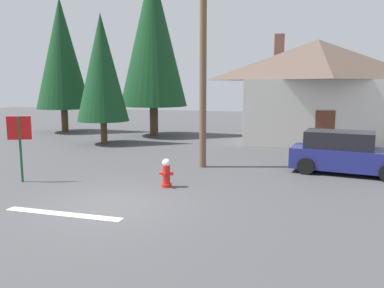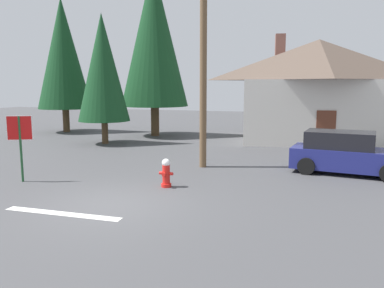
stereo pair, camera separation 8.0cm
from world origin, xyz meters
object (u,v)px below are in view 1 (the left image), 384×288
Objects in this scene: utility_pole at (203,59)px; parked_car at (345,153)px; fire_hydrant at (166,173)px; pine_tree_mid_left at (102,68)px; house at (316,89)px; stop_sign_near at (20,135)px; pine_tree_tall_left at (153,36)px; pine_tree_short_left at (62,54)px.

parked_car is at bearing 6.31° from utility_pole.
fire_hydrant is 0.13× the size of pine_tree_mid_left.
parked_car is at bearing -82.00° from house.
utility_pole reaches higher than fire_hydrant.
stop_sign_near is at bearing -76.98° from pine_tree_mid_left.
pine_tree_mid_left reaches higher than stop_sign_near.
utility_pole is 10.61m from house.
house is 10.72m from pine_tree_tall_left.
pine_tree_tall_left is 7.00m from pine_tree_short_left.
stop_sign_near reaches higher than parked_car.
utility_pole is at bearing -33.60° from pine_tree_short_left.
utility_pole is 6.54m from parked_car.
stop_sign_near is 0.25× the size of pine_tree_short_left.
pine_tree_short_left reaches higher than utility_pole.
house is at bearing 3.71° from pine_tree_short_left.
house is 1.11× the size of pine_tree_short_left.
pine_tree_short_left reaches higher than stop_sign_near.
pine_tree_short_left is (-12.91, 8.57, 1.16)m from utility_pole.
pine_tree_tall_left is at bearing 144.84° from parked_car.
house is at bearing 98.00° from parked_car.
pine_tree_tall_left is (-5.76, 12.07, 5.97)m from fire_hydrant.
stop_sign_near is 0.54× the size of parked_car.
pine_tree_mid_left is 0.78× the size of pine_tree_short_left.
utility_pole is (5.19, 4.35, 2.69)m from stop_sign_near.
stop_sign_near is 2.44× the size of fire_hydrant.
house is 1.43× the size of pine_tree_mid_left.
house is 17.28m from pine_tree_short_left.
pine_tree_tall_left reaches higher than parked_car.
utility_pole is at bearing 86.52° from fire_hydrant.
utility_pole reaches higher than pine_tree_mid_left.
pine_tree_mid_left reaches higher than parked_car.
fire_hydrant is 0.09× the size of pine_tree_tall_left.
pine_tree_mid_left is 7.15m from pine_tree_short_left.
pine_tree_short_left is (-17.08, -1.11, 2.39)m from house.
stop_sign_near is 0.21× the size of pine_tree_tall_left.
fire_hydrant is 14.65m from pine_tree_tall_left.
house is at bearing 71.53° from fire_hydrant.
pine_tree_mid_left is (-7.22, 4.41, -0.06)m from utility_pole.
parked_car is 0.45× the size of pine_tree_short_left.
house is at bearing 5.83° from pine_tree_tall_left.
stop_sign_near is at bearing -155.02° from parked_car.
fire_hydrant is at bearing -144.51° from parked_car.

